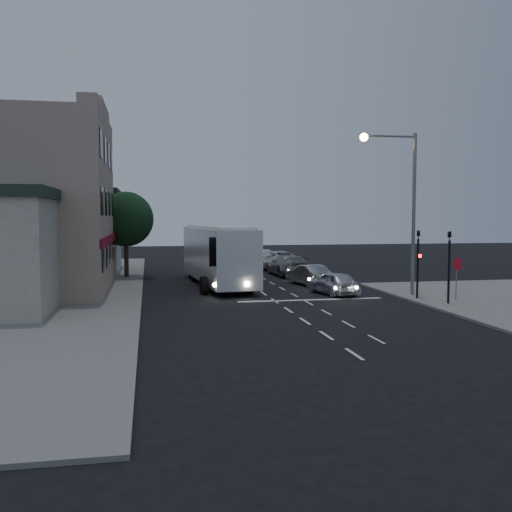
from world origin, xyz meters
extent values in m
plane|color=black|center=(0.00, 0.00, 0.00)|extent=(120.00, 120.00, 0.00)
cube|color=slate|center=(-13.00, 8.00, 0.06)|extent=(12.00, 50.00, 0.12)
cube|color=silver|center=(0.00, -10.00, 0.01)|extent=(0.12, 1.60, 0.01)
cube|color=silver|center=(0.00, -7.00, 0.01)|extent=(0.12, 1.60, 0.01)
cube|color=silver|center=(0.00, -4.00, 0.01)|extent=(0.12, 1.60, 0.01)
cube|color=silver|center=(0.00, -1.00, 0.01)|extent=(0.12, 1.60, 0.01)
cube|color=silver|center=(0.00, 2.00, 0.01)|extent=(0.12, 1.60, 0.01)
cube|color=silver|center=(0.00, 5.00, 0.01)|extent=(0.12, 1.60, 0.01)
cube|color=silver|center=(0.00, 8.00, 0.01)|extent=(0.12, 1.60, 0.01)
cube|color=silver|center=(0.00, 11.00, 0.01)|extent=(0.12, 1.60, 0.01)
cube|color=silver|center=(0.00, 14.00, 0.01)|extent=(0.12, 1.60, 0.01)
cube|color=silver|center=(0.00, 17.00, 0.01)|extent=(0.12, 1.60, 0.01)
cube|color=silver|center=(1.60, -8.00, 0.01)|extent=(0.10, 1.50, 0.01)
cube|color=silver|center=(1.60, -5.00, 0.01)|extent=(0.10, 1.50, 0.01)
cube|color=silver|center=(1.60, -2.00, 0.01)|extent=(0.10, 1.50, 0.01)
cube|color=silver|center=(1.60, 1.00, 0.01)|extent=(0.10, 1.50, 0.01)
cube|color=silver|center=(1.60, 4.00, 0.01)|extent=(0.10, 1.50, 0.01)
cube|color=silver|center=(1.60, 7.00, 0.01)|extent=(0.10, 1.50, 0.01)
cube|color=silver|center=(1.60, 10.00, 0.01)|extent=(0.10, 1.50, 0.01)
cube|color=silver|center=(1.60, 13.00, 0.01)|extent=(0.10, 1.50, 0.01)
cube|color=silver|center=(1.60, 16.00, 0.01)|extent=(0.10, 1.50, 0.01)
cube|color=silver|center=(1.60, 19.00, 0.01)|extent=(0.10, 1.50, 0.01)
cube|color=silver|center=(2.00, 2.00, 0.01)|extent=(8.00, 0.35, 0.01)
cube|color=silver|center=(-2.16, 9.65, 2.06)|extent=(3.63, 12.86, 3.38)
cube|color=silver|center=(-2.16, 9.65, 3.81)|extent=(3.17, 12.41, 0.19)
cube|color=black|center=(-2.16, 3.35, 2.59)|extent=(2.44, 0.32, 1.59)
cube|color=black|center=(-0.83, 10.18, 2.75)|extent=(0.87, 10.55, 0.95)
cube|color=black|center=(-3.49, 10.18, 2.75)|extent=(0.87, 10.55, 0.95)
cube|color=#910904|center=(-0.82, 10.71, 1.59)|extent=(0.49, 5.80, 1.48)
cube|color=#910904|center=(-3.50, 10.71, 1.59)|extent=(0.49, 5.80, 1.48)
cylinder|color=black|center=(-3.48, 5.21, 0.53)|extent=(0.45, 1.08, 1.06)
cylinder|color=black|center=(-0.84, 5.21, 0.53)|extent=(0.45, 1.08, 1.06)
cylinder|color=black|center=(-3.48, 12.29, 0.53)|extent=(0.45, 1.08, 1.06)
cylinder|color=black|center=(-0.84, 12.29, 0.53)|extent=(0.45, 1.08, 1.06)
cylinder|color=black|center=(-3.48, 14.09, 0.53)|extent=(0.45, 1.08, 1.06)
cylinder|color=black|center=(-0.84, 14.09, 0.53)|extent=(0.45, 1.08, 1.06)
cylinder|color=#FFF2CC|center=(-3.06, 3.28, 0.79)|extent=(0.28, 0.07, 0.28)
cylinder|color=#FFF2CC|center=(-1.26, 3.28, 0.79)|extent=(0.28, 0.07, 0.28)
imported|color=silver|center=(3.91, 3.80, 0.68)|extent=(2.39, 4.23, 1.36)
imported|color=#9C9C9E|center=(3.73, 8.41, 0.68)|extent=(2.21, 4.34, 1.37)
imported|color=gray|center=(3.77, 14.40, 0.79)|extent=(2.47, 5.57, 1.59)
imported|color=#B4B4B5|center=(3.83, 19.12, 0.82)|extent=(4.28, 6.45, 1.65)
imported|color=#ADADAD|center=(3.72, 24.08, 0.73)|extent=(2.38, 4.67, 1.47)
cylinder|color=black|center=(7.60, 0.80, 1.72)|extent=(0.12, 0.12, 3.20)
imported|color=black|center=(7.60, 0.80, 3.77)|extent=(0.15, 0.18, 0.90)
cube|color=black|center=(7.60, 0.62, 2.42)|extent=(0.25, 0.12, 0.30)
cube|color=#FF0C0C|center=(7.60, 0.55, 2.42)|extent=(0.16, 0.02, 0.18)
cylinder|color=black|center=(8.30, -1.20, 1.72)|extent=(0.12, 0.12, 3.20)
imported|color=black|center=(8.30, -1.20, 3.77)|extent=(0.18, 0.15, 0.90)
cylinder|color=slate|center=(9.30, -0.20, 1.12)|extent=(0.06, 0.06, 2.00)
cube|color=red|center=(9.30, -0.27, 2.02)|extent=(0.45, 0.03, 0.60)
cylinder|color=slate|center=(8.00, 2.20, 4.62)|extent=(0.20, 0.20, 9.00)
cylinder|color=slate|center=(6.50, 2.20, 8.92)|extent=(3.00, 0.12, 0.12)
sphere|color=#FFBF59|center=(5.00, 2.20, 8.82)|extent=(0.44, 0.44, 0.44)
cube|color=tan|center=(-14.00, 8.00, 5.12)|extent=(10.00, 12.00, 10.00)
cube|color=tan|center=(-9.50, 8.00, 10.37)|extent=(1.00, 12.00, 0.50)
cube|color=tan|center=(-9.50, 8.00, 10.87)|extent=(1.00, 6.00, 0.50)
cube|color=maroon|center=(-8.95, 8.00, 3.12)|extent=(0.15, 12.00, 0.50)
cube|color=black|center=(-8.98, 3.50, 2.32)|extent=(0.06, 1.30, 1.50)
cube|color=black|center=(-8.98, 6.50, 2.32)|extent=(0.06, 1.30, 1.50)
cube|color=black|center=(-8.98, 9.50, 2.32)|extent=(0.06, 1.30, 1.50)
cube|color=black|center=(-8.98, 12.50, 2.32)|extent=(0.06, 1.30, 1.50)
cube|color=black|center=(-8.98, 3.50, 5.32)|extent=(0.06, 1.30, 1.50)
cube|color=black|center=(-8.98, 6.50, 5.32)|extent=(0.06, 1.30, 1.50)
cube|color=black|center=(-8.98, 9.50, 5.32)|extent=(0.06, 1.30, 1.50)
cube|color=black|center=(-8.98, 12.50, 5.32)|extent=(0.06, 1.30, 1.50)
cube|color=black|center=(-8.98, 3.50, 8.32)|extent=(0.06, 1.30, 1.50)
cube|color=black|center=(-8.98, 6.50, 8.32)|extent=(0.06, 1.30, 1.50)
cube|color=black|center=(-8.98, 9.50, 8.32)|extent=(0.06, 1.30, 1.50)
cube|color=black|center=(-8.98, 12.50, 8.32)|extent=(0.06, 1.30, 1.50)
cube|color=tan|center=(-13.50, 20.00, 3.12)|extent=(9.00, 9.00, 6.00)
cube|color=#1F2E23|center=(-13.50, 20.00, 6.37)|extent=(9.40, 9.40, 0.50)
cylinder|color=black|center=(-8.20, 15.00, 1.52)|extent=(0.32, 0.32, 2.80)
sphere|color=black|center=(-8.20, 15.00, 4.32)|extent=(4.00, 4.00, 4.00)
sphere|color=#173E1D|center=(-8.00, 15.60, 5.02)|extent=(2.60, 2.60, 2.60)
sphere|color=black|center=(-8.50, 14.40, 4.72)|extent=(2.40, 2.40, 2.40)
camera|label=1|loc=(-6.62, -27.52, 4.53)|focal=40.00mm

